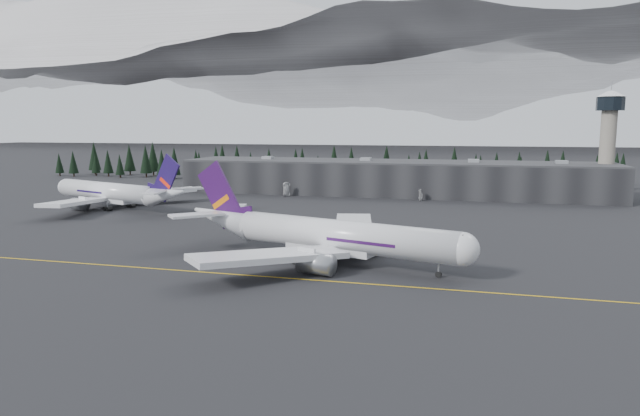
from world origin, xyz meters
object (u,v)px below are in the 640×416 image
(jet_parked, at_px, (116,193))
(gse_vehicle_a, at_px, (286,194))
(jet_main, at_px, (318,234))
(terminal, at_px, (392,177))
(control_tower, at_px, (608,133))
(gse_vehicle_b, at_px, (421,199))

(jet_parked, height_order, gse_vehicle_a, jet_parked)
(jet_main, height_order, jet_parked, jet_main)
(terminal, bearing_deg, gse_vehicle_a, -153.75)
(control_tower, distance_m, jet_parked, 166.79)
(terminal, height_order, jet_main, jet_main)
(terminal, distance_m, jet_main, 113.21)
(jet_main, bearing_deg, jet_parked, 163.50)
(jet_parked, relative_size, gse_vehicle_a, 11.04)
(terminal, bearing_deg, jet_main, -89.06)
(terminal, bearing_deg, gse_vehicle_b, -54.65)
(control_tower, xyz_separation_m, gse_vehicle_a, (-111.28, -20.89, -22.66))
(terminal, bearing_deg, jet_parked, -141.15)
(gse_vehicle_b, bearing_deg, terminal, -154.16)
(jet_main, relative_size, jet_parked, 1.04)
(gse_vehicle_a, distance_m, gse_vehicle_b, 49.04)
(gse_vehicle_a, bearing_deg, jet_parked, -160.87)
(terminal, relative_size, gse_vehicle_b, 38.43)
(control_tower, height_order, gse_vehicle_b, control_tower)
(gse_vehicle_a, bearing_deg, terminal, -1.86)
(terminal, height_order, jet_parked, jet_parked)
(control_tower, xyz_separation_m, gse_vehicle_b, (-62.25, -20.98, -22.70))
(gse_vehicle_b, bearing_deg, control_tower, 99.13)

